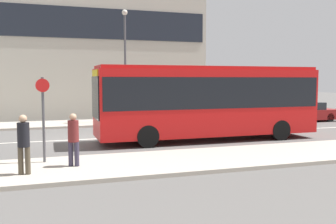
{
  "coord_description": "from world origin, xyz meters",
  "views": [
    {
      "loc": [
        -1.6,
        -18.22,
        2.86
      ],
      "look_at": [
        3.76,
        -1.65,
        1.36
      ],
      "focal_mm": 40.0,
      "sensor_mm": 36.0,
      "label": 1
    }
  ],
  "objects_px": {
    "pedestrian_down_pavement": "(73,136)",
    "parked_car_0": "(305,112)",
    "city_bus": "(208,98)",
    "pedestrian_near_stop": "(24,141)",
    "bus_stop_sign": "(43,113)",
    "street_lamp": "(125,54)"
  },
  "relations": [
    {
      "from": "pedestrian_near_stop",
      "to": "street_lamp",
      "type": "height_order",
      "value": "street_lamp"
    },
    {
      "from": "city_bus",
      "to": "pedestrian_near_stop",
      "type": "distance_m",
      "value": 9.34
    },
    {
      "from": "pedestrian_near_stop",
      "to": "pedestrian_down_pavement",
      "type": "height_order",
      "value": "pedestrian_near_stop"
    },
    {
      "from": "city_bus",
      "to": "bus_stop_sign",
      "type": "distance_m",
      "value": 8.11
    },
    {
      "from": "pedestrian_down_pavement",
      "to": "parked_car_0",
      "type": "bearing_deg",
      "value": 56.4
    },
    {
      "from": "pedestrian_near_stop",
      "to": "bus_stop_sign",
      "type": "relative_size",
      "value": 0.61
    },
    {
      "from": "city_bus",
      "to": "street_lamp",
      "type": "distance_m",
      "value": 8.26
    },
    {
      "from": "parked_car_0",
      "to": "pedestrian_near_stop",
      "type": "bearing_deg",
      "value": -149.99
    },
    {
      "from": "city_bus",
      "to": "parked_car_0",
      "type": "height_order",
      "value": "city_bus"
    },
    {
      "from": "bus_stop_sign",
      "to": "parked_car_0",
      "type": "bearing_deg",
      "value": 26.89
    },
    {
      "from": "parked_car_0",
      "to": "bus_stop_sign",
      "type": "xyz_separation_m",
      "value": [
        -17.08,
        -8.66,
        1.14
      ]
    },
    {
      "from": "pedestrian_near_stop",
      "to": "street_lamp",
      "type": "xyz_separation_m",
      "value": [
        5.49,
        12.35,
        3.36
      ]
    },
    {
      "from": "city_bus",
      "to": "pedestrian_near_stop",
      "type": "xyz_separation_m",
      "value": [
        -7.93,
        -4.86,
        -0.88
      ]
    },
    {
      "from": "city_bus",
      "to": "pedestrian_down_pavement",
      "type": "relative_size",
      "value": 6.29
    },
    {
      "from": "parked_car_0",
      "to": "bus_stop_sign",
      "type": "height_order",
      "value": "bus_stop_sign"
    },
    {
      "from": "street_lamp",
      "to": "parked_car_0",
      "type": "bearing_deg",
      "value": -10.16
    },
    {
      "from": "bus_stop_sign",
      "to": "street_lamp",
      "type": "distance_m",
      "value": 12.21
    },
    {
      "from": "parked_car_0",
      "to": "street_lamp",
      "type": "relative_size",
      "value": 0.64
    },
    {
      "from": "pedestrian_down_pavement",
      "to": "bus_stop_sign",
      "type": "height_order",
      "value": "bus_stop_sign"
    },
    {
      "from": "city_bus",
      "to": "parked_car_0",
      "type": "xyz_separation_m",
      "value": [
        9.7,
        5.32,
        -1.37
      ]
    },
    {
      "from": "pedestrian_down_pavement",
      "to": "street_lamp",
      "type": "height_order",
      "value": "street_lamp"
    },
    {
      "from": "bus_stop_sign",
      "to": "pedestrian_near_stop",
      "type": "bearing_deg",
      "value": -109.7
    }
  ]
}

